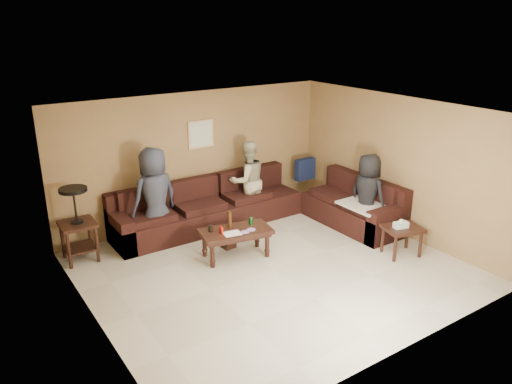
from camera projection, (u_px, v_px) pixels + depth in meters
The scene contains 10 objects.
room at pixel (274, 169), 7.35m from camera, with size 5.60×5.50×2.50m.
sectional_sofa at pixel (261, 210), 9.41m from camera, with size 4.65×2.90×0.97m.
coffee_table at pixel (235, 234), 8.19m from camera, with size 1.25×0.79×0.77m.
end_table_left at pixel (77, 223), 7.99m from camera, with size 0.56×0.56×1.25m.
side_table_right at pixel (402, 231), 8.25m from camera, with size 0.71×0.64×0.64m.
waste_bin at pixel (228, 240), 8.61m from camera, with size 0.21×0.21×0.26m, color black.
wall_art at pixel (201, 134), 9.32m from camera, with size 0.52×0.04×0.52m.
person_left at pixel (155, 197), 8.53m from camera, with size 0.85×0.55×1.73m, color #2B2F3C.
person_middle at pixel (248, 180), 9.63m from camera, with size 0.76×0.60×1.57m, color tan.
person_right at pixel (367, 195), 8.96m from camera, with size 0.74×0.48×1.51m, color black.
Camera 1 is at (-4.16, -5.68, 3.80)m, focal length 35.00 mm.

